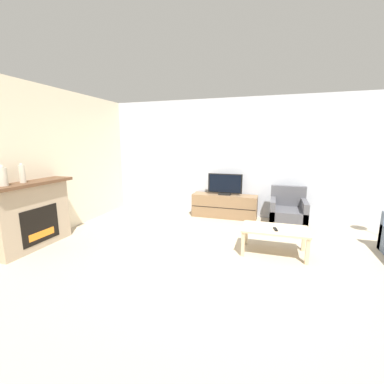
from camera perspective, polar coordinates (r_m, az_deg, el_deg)
The scene contains 11 objects.
ground_plane at distance 4.08m, azimuth 9.06°, elevation -14.11°, with size 24.00×24.00×0.00m, color tan.
wall_back at distance 6.04m, azimuth 12.82°, elevation 7.23°, with size 12.00×0.06×2.70m.
wall_left at distance 5.35m, azimuth -29.27°, elevation 5.65°, with size 0.06×12.00×2.70m.
fireplace at distance 4.95m, azimuth -31.93°, elevation -4.25°, with size 0.42×1.38×1.10m.
mantel_vase_left at distance 4.57m, azimuth -36.57°, elevation 2.83°, with size 0.13×0.13×0.31m.
mantel_vase_centre_left at distance 4.75m, azimuth -33.58°, elevation 3.43°, with size 0.09×0.09×0.30m.
tv_stand at distance 6.01m, azimuth 7.22°, elevation -3.08°, with size 1.48×0.41×0.53m.
tv at distance 5.91m, azimuth 7.33°, elevation 1.52°, with size 0.78×0.18×0.48m.
armchair at distance 5.60m, azimuth 20.46°, elevation -4.66°, with size 0.70×0.76×0.82m.
coffee_table at distance 4.23m, azimuth 17.91°, elevation -8.34°, with size 0.99×0.57×0.41m.
remote at distance 4.13m, azimuth 18.06°, elevation -7.85°, with size 0.07×0.16×0.02m.
Camera 1 is at (0.50, -3.66, 1.72)m, focal length 24.00 mm.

